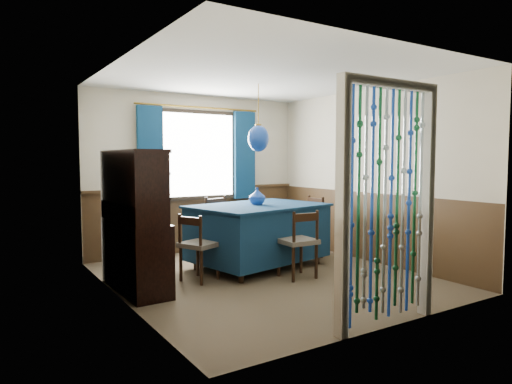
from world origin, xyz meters
TOP-DOWN VIEW (x-y plane):
  - floor at (0.00, 0.00)m, footprint 4.00×4.00m
  - ceiling at (0.00, 0.00)m, footprint 4.00×4.00m
  - wall_back at (0.00, 2.00)m, footprint 3.60×0.00m
  - wall_front at (0.00, -2.00)m, footprint 3.60×0.00m
  - wall_left at (-1.80, 0.00)m, footprint 0.00×4.00m
  - wall_right at (1.80, 0.00)m, footprint 0.00×4.00m
  - wainscot_back at (0.00, 1.99)m, footprint 3.60×0.00m
  - wainscot_front at (0.00, -1.99)m, footprint 3.60×0.00m
  - wainscot_left at (-1.79, 0.00)m, footprint 0.00×4.00m
  - wainscot_right at (1.79, 0.00)m, footprint 0.00×4.00m
  - window at (0.00, 1.95)m, footprint 1.32×0.12m
  - doorway at (0.00, -1.94)m, footprint 1.16×0.12m
  - dining_table at (0.23, 0.54)m, footprint 1.99×1.56m
  - chair_near at (0.33, -0.24)m, footprint 0.44×0.42m
  - chair_far at (0.07, 1.27)m, footprint 0.56×0.55m
  - chair_left at (-0.80, 0.31)m, footprint 0.52×0.53m
  - chair_right at (1.21, 0.70)m, footprint 0.48×0.50m
  - sideboard at (-1.57, 0.33)m, footprint 0.46×1.23m
  - pendant_lamp at (0.23, 0.54)m, footprint 0.29×0.29m
  - vase_table at (0.22, 0.56)m, footprint 0.25×0.25m
  - bowl_shelf at (-1.51, 0.09)m, footprint 0.26×0.26m
  - vase_sideboard at (-1.51, 0.66)m, footprint 0.23×0.23m

SIDE VIEW (x-z plane):
  - floor at x=0.00m, z-range 0.00..0.00m
  - chair_left at x=-0.80m, z-range 0.03..0.86m
  - chair_near at x=0.33m, z-range 0.03..0.89m
  - chair_right at x=1.21m, z-range 0.03..0.95m
  - chair_far at x=0.07m, z-range 0.03..0.95m
  - dining_table at x=0.23m, z-range 0.06..0.92m
  - wainscot_back at x=0.00m, z-range -1.30..2.30m
  - wainscot_front at x=0.00m, z-range -1.30..2.30m
  - wainscot_left at x=-1.79m, z-range -1.50..2.50m
  - wainscot_right at x=1.79m, z-range -1.50..2.50m
  - sideboard at x=-1.57m, z-range -0.23..1.36m
  - vase_sideboard at x=-1.51m, z-range 0.79..0.98m
  - vase_table at x=0.22m, z-range 0.86..1.07m
  - doorway at x=0.00m, z-range -0.04..2.14m
  - bowl_shelf at x=-1.51m, z-range 1.09..1.14m
  - wall_back at x=0.00m, z-range -0.55..3.05m
  - wall_front at x=0.00m, z-range -0.55..3.05m
  - wall_left at x=-1.80m, z-range -0.75..3.25m
  - wall_right at x=1.80m, z-range -0.75..3.25m
  - window at x=0.00m, z-range 0.84..2.26m
  - pendant_lamp at x=0.23m, z-range 1.31..2.23m
  - ceiling at x=0.00m, z-range 2.50..2.50m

